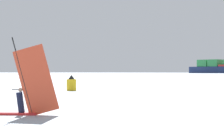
% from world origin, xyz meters
% --- Properties ---
extents(ground_plane, '(4000.00, 4000.00, 0.00)m').
position_xyz_m(ground_plane, '(0.00, 0.00, 0.00)').
color(ground_plane, '#9EA8B2').
extents(windsurfer, '(3.54, 0.67, 4.07)m').
position_xyz_m(windsurfer, '(-2.40, -2.48, 1.07)').
color(windsurfer, red).
rests_on(windsurfer, ground_plane).
extents(channel_buoy, '(1.12, 1.12, 1.82)m').
position_xyz_m(channel_buoy, '(-5.22, 23.91, 0.80)').
color(channel_buoy, yellow).
rests_on(channel_buoy, ground_plane).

